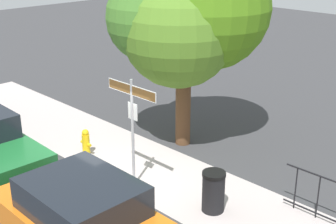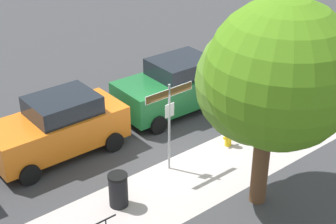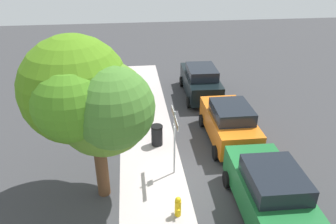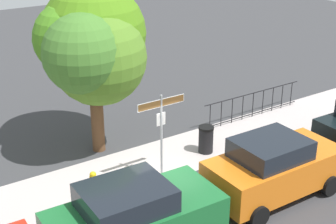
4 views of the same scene
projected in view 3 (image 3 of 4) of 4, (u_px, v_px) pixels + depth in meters
ground_plane at (186, 181)px, 12.70m from camera, size 60.00×60.00×0.00m
sidewalk_strip at (150, 154)px, 14.32m from camera, size 24.00×2.60×0.00m
street_sign at (175, 129)px, 12.24m from camera, size 1.69×0.07×2.80m
shade_tree at (89, 100)px, 10.29m from camera, size 4.07×4.31×5.88m
car_green at (269, 191)px, 10.70m from camera, size 4.44×2.26×1.97m
car_orange at (229, 123)px, 14.91m from camera, size 4.28×2.11×1.93m
car_black at (200, 81)px, 19.51m from camera, size 4.71×2.17×1.92m
iron_fence at (126, 103)px, 17.75m from camera, size 5.03×0.04×1.07m
fire_hydrant at (178, 206)px, 10.92m from camera, size 0.42×0.22×0.78m
trash_bin at (157, 135)px, 14.83m from camera, size 0.55×0.55×0.98m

